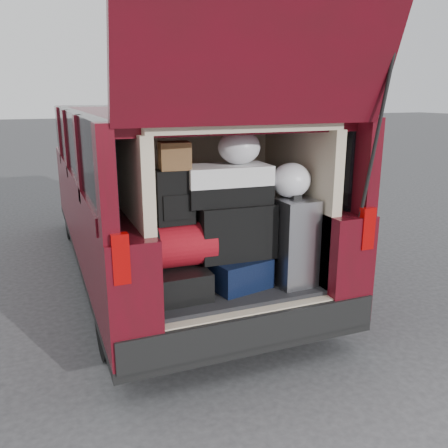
% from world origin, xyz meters
% --- Properties ---
extents(ground, '(80.00, 80.00, 0.00)m').
position_xyz_m(ground, '(0.00, 0.00, 0.00)').
color(ground, '#333335').
rests_on(ground, ground).
extents(minivan, '(1.90, 5.35, 2.77)m').
position_xyz_m(minivan, '(0.00, 1.86, 0.91)').
color(minivan, black).
rests_on(minivan, ground).
extents(load_floor, '(1.24, 1.05, 0.55)m').
position_xyz_m(load_floor, '(0.00, 0.28, 0.28)').
color(load_floor, black).
rests_on(load_floor, ground).
extents(black_hardshell, '(0.38, 0.51, 0.20)m').
position_xyz_m(black_hardshell, '(-0.40, 0.12, 0.65)').
color(black_hardshell, black).
rests_on(black_hardshell, load_floor).
extents(navy_hardshell, '(0.50, 0.58, 0.22)m').
position_xyz_m(navy_hardshell, '(0.04, 0.15, 0.66)').
color(navy_hardshell, black).
rests_on(navy_hardshell, load_floor).
extents(silver_roller, '(0.29, 0.44, 0.65)m').
position_xyz_m(silver_roller, '(0.46, 0.05, 0.88)').
color(silver_roller, silver).
rests_on(silver_roller, load_floor).
extents(red_duffel, '(0.49, 0.33, 0.31)m').
position_xyz_m(red_duffel, '(-0.37, 0.14, 0.91)').
color(red_duffel, maroon).
rests_on(red_duffel, black_hardshell).
extents(black_soft_case, '(0.57, 0.36, 0.40)m').
position_xyz_m(black_soft_case, '(0.05, 0.14, 0.97)').
color(black_soft_case, black).
rests_on(black_soft_case, navy_hardshell).
extents(backpack, '(0.26, 0.16, 0.38)m').
position_xyz_m(backpack, '(-0.40, 0.16, 1.25)').
color(backpack, black).
rests_on(backpack, red_duffel).
extents(twotone_duffel, '(0.63, 0.35, 0.27)m').
position_xyz_m(twotone_duffel, '(0.00, 0.17, 1.31)').
color(twotone_duffel, white).
rests_on(twotone_duffel, black_soft_case).
extents(grocery_sack_lower, '(0.22, 0.19, 0.19)m').
position_xyz_m(grocery_sack_lower, '(-0.38, 0.16, 1.53)').
color(grocery_sack_lower, brown).
rests_on(grocery_sack_lower, backpack).
extents(plastic_bag_center, '(0.33, 0.31, 0.24)m').
position_xyz_m(plastic_bag_center, '(0.10, 0.18, 1.57)').
color(plastic_bag_center, white).
rests_on(plastic_bag_center, twotone_duffel).
extents(plastic_bag_right, '(0.30, 0.28, 0.25)m').
position_xyz_m(plastic_bag_right, '(0.45, 0.04, 1.33)').
color(plastic_bag_right, white).
rests_on(plastic_bag_right, silver_roller).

